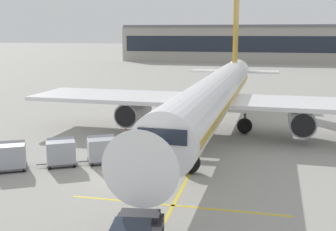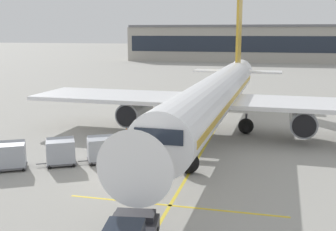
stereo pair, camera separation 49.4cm
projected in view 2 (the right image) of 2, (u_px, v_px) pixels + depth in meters
The scene contains 16 objects.
ground_plane at pixel (129, 178), 26.89m from camera, with size 600.00×600.00×0.00m, color #9E9B93.
parked_airplane at pixel (216, 95), 37.69m from camera, with size 34.40×43.82×14.70m.
belt_loader at pixel (152, 142), 32.34m from camera, with size 5.35×3.73×2.72m.
baggage_cart_lead at pixel (101, 149), 29.88m from camera, with size 2.77×2.37×1.91m.
baggage_cart_second at pixel (61, 151), 29.28m from camera, with size 2.77×2.37×1.91m.
baggage_cart_third at pixel (11, 155), 28.37m from camera, with size 2.77×2.37×1.91m.
ground_crew_by_loader at pixel (124, 144), 31.21m from camera, with size 0.39×0.52×1.74m.
ground_crew_by_carts at pixel (144, 139), 32.62m from camera, with size 0.57×0.27×1.74m.
ground_crew_marshaller at pixel (123, 151), 29.32m from camera, with size 0.56×0.32×1.74m.
ground_crew_wingwalker at pixel (133, 152), 29.07m from camera, with size 0.31×0.56×1.74m.
safety_cone_engine_keepout at pixel (148, 130), 38.41m from camera, with size 0.65×0.65×0.73m.
safety_cone_wingtip at pixel (138, 135), 36.51m from camera, with size 0.69×0.69×0.78m.
safety_cone_nose_mark at pixel (126, 131), 38.13m from camera, with size 0.58×0.58×0.66m.
apron_guidance_line_lead_in at pixel (211, 136), 37.65m from camera, with size 0.20×110.00×0.01m.
apron_guidance_line_stop_bar at pixel (174, 206), 22.52m from camera, with size 12.00×0.20×0.01m.
terminal_building at pixel (281, 44), 129.79m from camera, with size 94.90×14.52×11.28m.
Camera 2 is at (8.50, -24.27, 9.15)m, focal length 44.99 mm.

